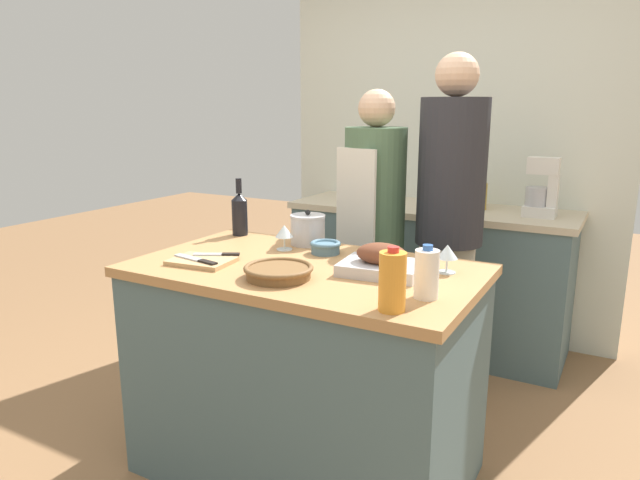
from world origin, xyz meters
TOP-DOWN VIEW (x-y plane):
  - ground_plane at (0.00, 0.00)m, footprint 12.00×12.00m
  - kitchen_island at (0.00, 0.00)m, footprint 1.37×0.81m
  - back_counter at (0.00, 1.57)m, footprint 1.78×0.60m
  - back_wall at (0.00, 1.92)m, footprint 2.28×0.10m
  - roasting_pan at (0.31, 0.04)m, footprint 0.32×0.26m
  - wicker_basket at (-0.00, -0.19)m, footprint 0.26×0.26m
  - cutting_board at (-0.38, -0.17)m, footprint 0.26×0.20m
  - stock_pot at (-0.17, 0.32)m, footprint 0.16×0.16m
  - mixing_bowl at (-0.02, 0.21)m, footprint 0.13×0.13m
  - juice_jug at (0.49, -0.31)m, footprint 0.09×0.09m
  - milk_jug at (0.55, -0.14)m, footprint 0.08×0.08m
  - wine_bottle_green at (-0.56, 0.32)m, footprint 0.08×0.08m
  - wine_glass_left at (0.52, 0.18)m, footprint 0.08×0.08m
  - wine_glass_right at (-0.21, 0.18)m, footprint 0.08×0.08m
  - knife_chef at (-0.39, -0.20)m, footprint 0.24×0.07m
  - knife_paring at (-0.37, -0.09)m, footprint 0.18×0.12m
  - stand_mixer at (0.65, 1.55)m, footprint 0.18×0.14m
  - condiment_bottle_tall at (0.28, 1.73)m, footprint 0.06×0.06m
  - condiment_bottle_short at (0.30, 1.62)m, footprint 0.06×0.06m
  - person_cook_aproned at (-0.07, 0.82)m, footprint 0.32×0.35m
  - person_cook_guest at (0.32, 0.88)m, footprint 0.33×0.33m

SIDE VIEW (x-z plane):
  - ground_plane at x=0.00m, z-range 0.00..0.00m
  - back_counter at x=0.00m, z-range 0.00..0.92m
  - kitchen_island at x=0.00m, z-range 0.00..0.92m
  - person_cook_aproned at x=-0.07m, z-range 0.09..1.71m
  - cutting_board at x=-0.38m, z-range 0.92..0.93m
  - knife_chef at x=-0.39m, z-range 0.93..0.94m
  - knife_paring at x=-0.37m, z-range 0.93..0.94m
  - wicker_basket at x=0.00m, z-range 0.92..0.97m
  - mixing_bowl at x=-0.02m, z-range 0.92..0.97m
  - roasting_pan at x=0.31m, z-range 0.90..1.02m
  - stock_pot at x=-0.17m, z-range 0.91..1.07m
  - condiment_bottle_tall at x=0.28m, z-range 0.91..1.08m
  - wine_glass_left at x=0.52m, z-range 0.94..1.05m
  - wine_glass_right at x=-0.21m, z-range 0.94..1.05m
  - condiment_bottle_short at x=0.30m, z-range 0.91..1.09m
  - person_cook_guest at x=0.32m, z-range 0.10..1.89m
  - milk_jug at x=0.55m, z-range 0.91..1.09m
  - juice_jug at x=0.49m, z-range 0.91..1.11m
  - wine_bottle_green at x=-0.56m, z-range 0.89..1.17m
  - stand_mixer at x=0.65m, z-range 0.89..1.23m
  - back_wall at x=0.00m, z-range 0.00..2.55m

